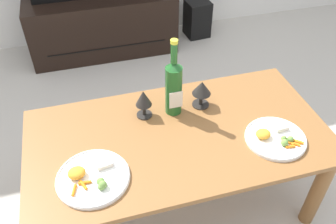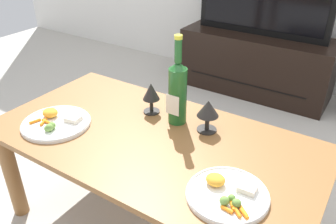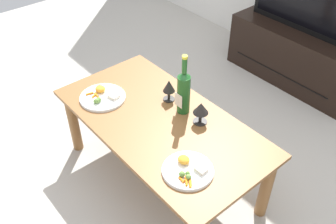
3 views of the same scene
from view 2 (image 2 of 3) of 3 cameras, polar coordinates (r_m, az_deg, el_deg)
The scene contains 7 objects.
dining_table at distance 1.46m, azimuth -2.54°, elevation -6.90°, with size 1.34×0.70×0.51m.
tv_stand at distance 2.92m, azimuth 14.18°, elevation 7.73°, with size 1.18×0.43×0.48m.
wine_bottle at distance 1.44m, azimuth 1.59°, elevation 3.58°, with size 0.08×0.08×0.38m.
goblet_left at distance 1.54m, azimuth -2.79°, elevation 3.11°, with size 0.08×0.08×0.14m.
goblet_right at distance 1.41m, azimuth 6.58°, elevation 0.29°, with size 0.09×0.09×0.14m.
dinner_plate_left at distance 1.56m, azimuth -17.93°, elevation -1.60°, with size 0.29×0.29×0.05m.
dinner_plate_right at distance 1.15m, azimuth 9.72°, elevation -13.04°, with size 0.27×0.27×0.05m.
Camera 2 is at (0.69, -0.94, 1.29)m, focal length 37.11 mm.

